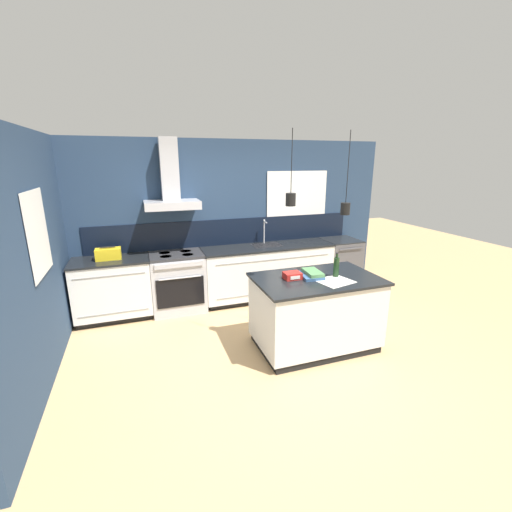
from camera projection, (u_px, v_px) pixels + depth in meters
name	position (u px, v px, depth m)	size (l,w,h in m)	color
ground_plane	(272.00, 353.00, 4.18)	(16.00, 16.00, 0.00)	tan
wall_back	(225.00, 218.00, 5.62)	(5.60, 2.13, 2.60)	navy
wall_left	(41.00, 254.00, 3.69)	(0.08, 3.80, 2.60)	navy
counter_run_left	(113.00, 289.00, 5.01)	(1.08, 0.64, 0.91)	black
counter_run_sink	(268.00, 271.00, 5.79)	(2.20, 0.64, 1.32)	black
oven_range	(178.00, 282.00, 5.30)	(0.80, 0.66, 0.91)	#B5B5BA
dishwasher	(339.00, 264.00, 6.23)	(0.61, 0.65, 0.91)	#4C4C51
kitchen_island	(315.00, 312.00, 4.24)	(1.50, 0.95, 0.91)	black
bottle_on_island	(336.00, 267.00, 4.12)	(0.07, 0.07, 0.30)	#193319
book_stack	(312.00, 274.00, 4.14)	(0.28, 0.36, 0.08)	#335684
red_supply_box	(292.00, 276.00, 4.08)	(0.20, 0.16, 0.08)	red
paper_pile	(335.00, 281.00, 3.99)	(0.45, 0.41, 0.01)	silver
yellow_toolbox	(108.00, 254.00, 4.86)	(0.34, 0.18, 0.19)	gold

